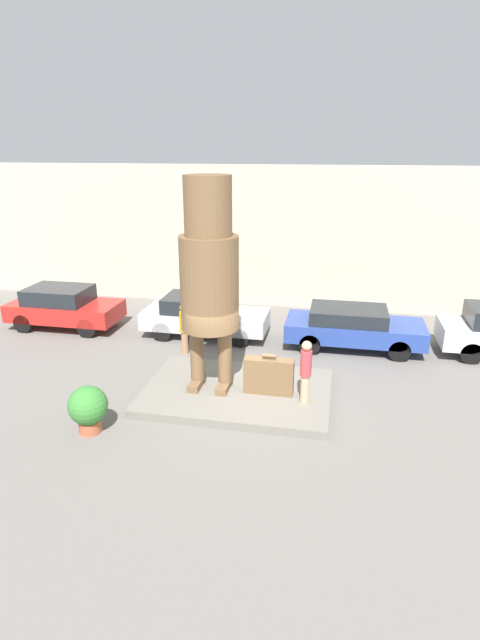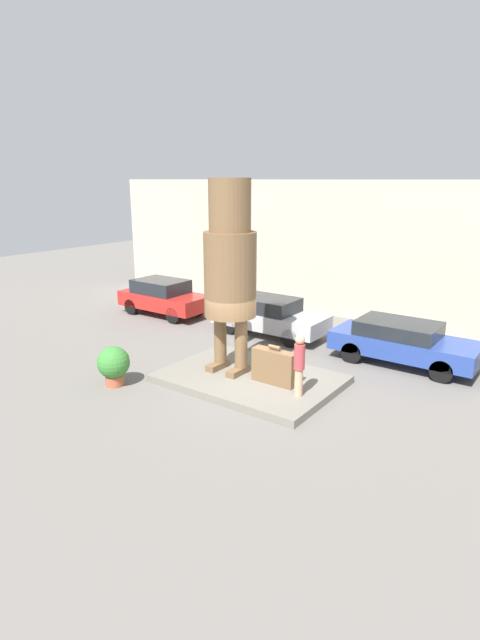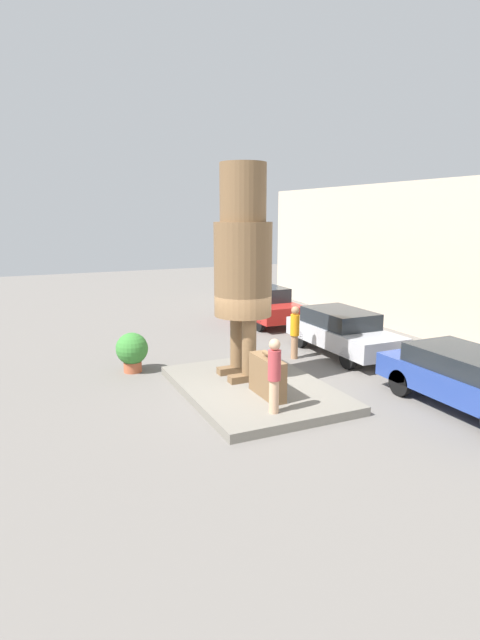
{
  "view_description": "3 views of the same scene",
  "coord_description": "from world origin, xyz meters",
  "px_view_note": "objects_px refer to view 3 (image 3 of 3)",
  "views": [
    {
      "loc": [
        2.53,
        -12.09,
        6.54
      ],
      "look_at": [
        0.11,
        -0.14,
        2.28
      ],
      "focal_mm": 28.0,
      "sensor_mm": 36.0,
      "label": 1
    },
    {
      "loc": [
        7.86,
        -11.38,
        5.85
      ],
      "look_at": [
        -0.2,
        -0.24,
        1.96
      ],
      "focal_mm": 28.0,
      "sensor_mm": 36.0,
      "label": 2
    },
    {
      "loc": [
        11.18,
        -5.5,
        4.62
      ],
      "look_at": [
        -0.25,
        -0.29,
        1.94
      ],
      "focal_mm": 28.0,
      "sensor_mm": 36.0,
      "label": 3
    }
  ],
  "objects_px": {
    "tourist": "(274,373)",
    "statue_figure": "(243,256)",
    "giant_suitcase": "(267,377)",
    "planter_pot": "(132,350)",
    "parked_car_red": "(263,304)",
    "worker_hivis": "(295,330)",
    "parked_car_blue": "(469,378)",
    "parked_car_silver": "(342,331)"
  },
  "relations": [
    {
      "from": "giant_suitcase",
      "to": "parked_car_blue",
      "type": "xyz_separation_m",
      "value": [
        2.24,
        4.26,
        0.06
      ]
    },
    {
      "from": "worker_hivis",
      "to": "parked_car_red",
      "type": "bearing_deg",
      "value": 163.71
    },
    {
      "from": "tourist",
      "to": "parked_car_silver",
      "type": "relative_size",
      "value": 0.38
    },
    {
      "from": "statue_figure",
      "to": "planter_pot",
      "type": "xyz_separation_m",
      "value": [
        -2.37,
        -2.52,
        -2.88
      ]
    },
    {
      "from": "giant_suitcase",
      "to": "tourist",
      "type": "xyz_separation_m",
      "value": [
        0.99,
        -0.35,
        0.44
      ]
    },
    {
      "from": "planter_pot",
      "to": "parked_car_red",
      "type": "bearing_deg",
      "value": 123.83
    },
    {
      "from": "statue_figure",
      "to": "tourist",
      "type": "distance_m",
      "value": 3.56
    },
    {
      "from": "planter_pot",
      "to": "tourist",
      "type": "bearing_deg",
      "value": 22.69
    },
    {
      "from": "parked_car_blue",
      "to": "worker_hivis",
      "type": "xyz_separation_m",
      "value": [
        -5.44,
        -1.59,
        0.17
      ]
    },
    {
      "from": "parked_car_red",
      "to": "worker_hivis",
      "type": "distance_m",
      "value": 5.45
    },
    {
      "from": "planter_pot",
      "to": "worker_hivis",
      "type": "distance_m",
      "value": 5.17
    },
    {
      "from": "giant_suitcase",
      "to": "tourist",
      "type": "height_order",
      "value": "tourist"
    },
    {
      "from": "statue_figure",
      "to": "worker_hivis",
      "type": "relative_size",
      "value": 3.29
    },
    {
      "from": "statue_figure",
      "to": "worker_hivis",
      "type": "height_order",
      "value": "statue_figure"
    },
    {
      "from": "tourist",
      "to": "parked_car_silver",
      "type": "height_order",
      "value": "tourist"
    },
    {
      "from": "giant_suitcase",
      "to": "parked_car_red",
      "type": "relative_size",
      "value": 0.32
    },
    {
      "from": "parked_car_silver",
      "to": "parked_car_blue",
      "type": "distance_m",
      "value": 5.25
    },
    {
      "from": "parked_car_red",
      "to": "statue_figure",
      "type": "bearing_deg",
      "value": -31.08
    },
    {
      "from": "statue_figure",
      "to": "planter_pot",
      "type": "bearing_deg",
      "value": -133.24
    },
    {
      "from": "parked_car_blue",
      "to": "statue_figure",
      "type": "bearing_deg",
      "value": -132.79
    },
    {
      "from": "tourist",
      "to": "worker_hivis",
      "type": "xyz_separation_m",
      "value": [
        -4.19,
        3.02,
        -0.22
      ]
    },
    {
      "from": "parked_car_blue",
      "to": "planter_pot",
      "type": "xyz_separation_m",
      "value": [
        -6.23,
        -6.69,
        -0.12
      ]
    },
    {
      "from": "tourist",
      "to": "parked_car_red",
      "type": "xyz_separation_m",
      "value": [
        -9.42,
        4.54,
        -0.33
      ]
    },
    {
      "from": "tourist",
      "to": "parked_car_blue",
      "type": "relative_size",
      "value": 0.37
    },
    {
      "from": "planter_pot",
      "to": "worker_hivis",
      "type": "height_order",
      "value": "worker_hivis"
    },
    {
      "from": "statue_figure",
      "to": "parked_car_silver",
      "type": "distance_m",
      "value": 5.28
    },
    {
      "from": "giant_suitcase",
      "to": "planter_pot",
      "type": "height_order",
      "value": "giant_suitcase"
    },
    {
      "from": "giant_suitcase",
      "to": "planter_pot",
      "type": "bearing_deg",
      "value": -148.62
    },
    {
      "from": "giant_suitcase",
      "to": "parked_car_red",
      "type": "height_order",
      "value": "parked_car_red"
    },
    {
      "from": "parked_car_blue",
      "to": "worker_hivis",
      "type": "height_order",
      "value": "worker_hivis"
    },
    {
      "from": "parked_car_red",
      "to": "worker_hivis",
      "type": "xyz_separation_m",
      "value": [
        5.23,
        -1.53,
        0.11
      ]
    },
    {
      "from": "parked_car_blue",
      "to": "worker_hivis",
      "type": "distance_m",
      "value": 5.67
    },
    {
      "from": "giant_suitcase",
      "to": "parked_car_silver",
      "type": "xyz_separation_m",
      "value": [
        -3.0,
        4.38,
        0.07
      ]
    },
    {
      "from": "statue_figure",
      "to": "parked_car_silver",
      "type": "xyz_separation_m",
      "value": [
        -1.39,
        4.29,
        -2.74
      ]
    },
    {
      "from": "statue_figure",
      "to": "parked_car_blue",
      "type": "height_order",
      "value": "statue_figure"
    },
    {
      "from": "parked_car_silver",
      "to": "worker_hivis",
      "type": "relative_size",
      "value": 2.59
    },
    {
      "from": "statue_figure",
      "to": "parked_car_red",
      "type": "distance_m",
      "value": 8.4
    },
    {
      "from": "tourist",
      "to": "statue_figure",
      "type": "bearing_deg",
      "value": 170.46
    },
    {
      "from": "statue_figure",
      "to": "tourist",
      "type": "xyz_separation_m",
      "value": [
        2.61,
        -0.44,
        -2.37
      ]
    },
    {
      "from": "statue_figure",
      "to": "tourist",
      "type": "relative_size",
      "value": 3.3
    },
    {
      "from": "planter_pot",
      "to": "worker_hivis",
      "type": "relative_size",
      "value": 0.69
    },
    {
      "from": "worker_hivis",
      "to": "statue_figure",
      "type": "bearing_deg",
      "value": -58.51
    }
  ]
}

